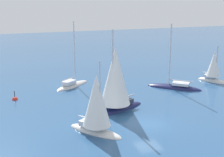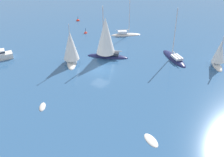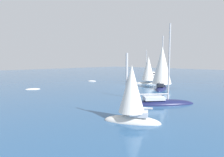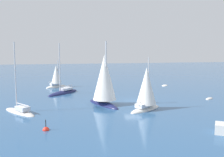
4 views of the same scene
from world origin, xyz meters
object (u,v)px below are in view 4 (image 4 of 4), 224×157
(sailboat_1, at_px, (63,93))
(mooring_buoy, at_px, (46,130))
(tender, at_px, (165,86))
(ketch, at_px, (146,91))
(sloop, at_px, (104,82))
(yacht, at_px, (20,111))
(skiff, at_px, (209,99))
(sailboat, at_px, (56,78))

(sailboat_1, distance_m, mooring_buoy, 21.24)
(tender, bearing_deg, ketch, 5.99)
(tender, distance_m, sloop, 22.40)
(tender, distance_m, mooring_buoy, 35.09)
(sloop, xyz_separation_m, yacht, (2.68, -11.32, -3.22))
(sloop, height_order, skiff, sloop)
(skiff, relative_size, mooring_buoy, 1.40)
(sailboat, xyz_separation_m, skiff, (15.93, 24.51, -1.86))
(sailboat, xyz_separation_m, yacht, (20.26, -3.98, -1.68))
(yacht, bearing_deg, skiff, -120.20)
(sloop, distance_m, mooring_buoy, 13.45)
(sailboat, bearing_deg, yacht, -131.54)
(ketch, distance_m, sailboat, 24.64)
(sloop, bearing_deg, mooring_buoy, -58.71)
(sailboat_1, bearing_deg, yacht, 17.42)
(tender, height_order, sloop, sloop)
(yacht, height_order, mooring_buoy, yacht)
(skiff, bearing_deg, mooring_buoy, 168.71)
(yacht, distance_m, mooring_buoy, 8.81)
(sailboat_1, bearing_deg, sloop, 68.87)
(sailboat, distance_m, sailboat_1, 7.36)
(sailboat, distance_m, skiff, 29.29)
(yacht, bearing_deg, mooring_buoy, 166.71)
(tender, relative_size, skiff, 1.28)
(skiff, xyz_separation_m, mooring_buoy, (12.27, -24.69, 0.01))
(ketch, distance_m, sloop, 6.36)
(sloop, bearing_deg, ketch, 30.97)
(sloop, bearing_deg, tender, 113.82)
(sailboat, bearing_deg, ketch, -90.04)
(tender, bearing_deg, mooring_buoy, -7.56)
(ketch, xyz_separation_m, sloop, (-3.67, -5.12, 0.87))
(sloop, bearing_deg, sailboat_1, -174.12)
(sloop, bearing_deg, skiff, 72.04)
(ketch, relative_size, sloop, 0.77)
(tender, height_order, skiff, skiff)
(ketch, distance_m, mooring_buoy, 14.65)
(yacht, bearing_deg, sloop, -115.51)
(yacht, distance_m, skiff, 28.82)
(skiff, bearing_deg, yacht, 150.92)
(tender, bearing_deg, sailboat, -60.95)
(sloop, relative_size, skiff, 4.74)
(tender, xyz_separation_m, ketch, (19.93, -9.90, 2.53))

